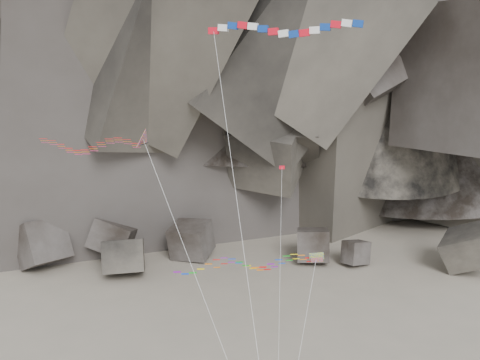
{
  "coord_description": "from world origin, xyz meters",
  "views": [
    {
      "loc": [
        0.03,
        -42.35,
        28.78
      ],
      "look_at": [
        1.43,
        6.0,
        18.64
      ],
      "focal_mm": 40.0,
      "sensor_mm": 36.0,
      "label": 1
    }
  ],
  "objects_px": {
    "banner_kite": "(283,30)",
    "parafoil_kite": "(242,263)",
    "pennant_kite": "(280,242)",
    "delta_kite": "(86,144)"
  },
  "relations": [
    {
      "from": "banner_kite",
      "to": "parafoil_kite",
      "type": "xyz_separation_m",
      "value": [
        -3.35,
        -0.13,
        -19.84
      ]
    },
    {
      "from": "parafoil_kite",
      "to": "pennant_kite",
      "type": "relative_size",
      "value": 0.79
    },
    {
      "from": "banner_kite",
      "to": "pennant_kite",
      "type": "bearing_deg",
      "value": -78.87
    },
    {
      "from": "banner_kite",
      "to": "pennant_kite",
      "type": "relative_size",
      "value": 1.65
    },
    {
      "from": "banner_kite",
      "to": "pennant_kite",
      "type": "height_order",
      "value": "banner_kite"
    },
    {
      "from": "delta_kite",
      "to": "pennant_kite",
      "type": "distance_m",
      "value": 17.77
    },
    {
      "from": "banner_kite",
      "to": "delta_kite",
      "type": "bearing_deg",
      "value": -160.69
    },
    {
      "from": "delta_kite",
      "to": "parafoil_kite",
      "type": "xyz_separation_m",
      "value": [
        12.77,
        0.68,
        -10.72
      ]
    },
    {
      "from": "pennant_kite",
      "to": "parafoil_kite",
      "type": "bearing_deg",
      "value": 132.86
    },
    {
      "from": "banner_kite",
      "to": "parafoil_kite",
      "type": "bearing_deg",
      "value": -161.33
    }
  ]
}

